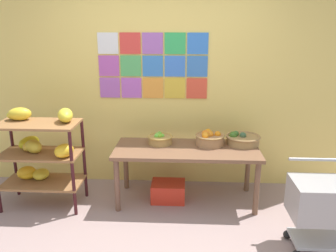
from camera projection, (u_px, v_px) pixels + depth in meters
The scene contains 8 objects.
back_wall_with_art at pixel (161, 82), 4.23m from camera, with size 4.49×0.07×2.60m.
banana_shelf_unit at pixel (39, 148), 3.82m from camera, with size 0.88×0.54×1.12m.
display_table at pixel (187, 154), 3.91m from camera, with size 1.62×0.68×0.65m.
fruit_basket_right at pixel (242, 139), 4.00m from camera, with size 0.40×0.40×0.15m.
fruit_basket_back_left at pixel (210, 138), 3.97m from camera, with size 0.34×0.34×0.18m.
fruit_basket_back_right at pixel (160, 139), 4.02m from camera, with size 0.30×0.30×0.13m.
produce_crate_under_table at pixel (168, 191), 4.04m from camera, with size 0.39×0.30×0.22m, color red.
shopping_cart at pixel (325, 203), 3.05m from camera, with size 0.59×0.45×0.80m.
Camera 1 is at (0.31, -2.58, 1.98)m, focal length 36.99 mm.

